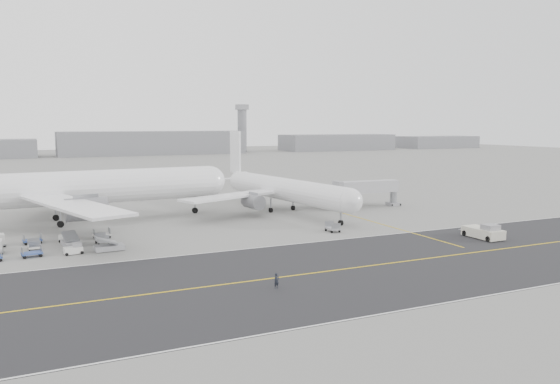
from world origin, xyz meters
name	(u,v)px	position (x,y,z in m)	size (l,w,h in m)	color
ground	(242,246)	(0.00, 0.00, 0.00)	(700.00, 700.00, 0.00)	gray
taxiway	(329,271)	(5.02, -17.98, 0.01)	(220.00, 59.00, 0.03)	#272729
horizon_buildings	(137,155)	(30.00, 260.00, 0.00)	(520.00, 28.00, 28.00)	gray
control_tower	(242,127)	(100.00, 265.00, 16.25)	(7.00, 7.00, 31.25)	gray
airliner_a	(59,189)	(-24.05, 31.41, 6.53)	(65.83, 64.96, 22.69)	white
airliner_b	(283,189)	(19.58, 27.41, 4.83)	(47.42, 48.27, 16.72)	white
pushback_tug	(484,232)	(37.76, -11.09, 1.03)	(3.25, 8.73, 2.50)	beige
jet_bridge	(367,188)	(39.31, 25.09, 4.24)	(16.20, 3.91, 6.08)	gray
gse_cluster	(52,249)	(-26.39, 10.21, 0.00)	(22.87, 17.28, 2.07)	#96969B
stray_dolly	(333,232)	(18.20, 3.91, 0.00)	(1.72, 2.80, 1.72)	silver
ground_crew_a	(277,281)	(-4.02, -21.91, 0.90)	(0.66, 0.43, 1.80)	black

